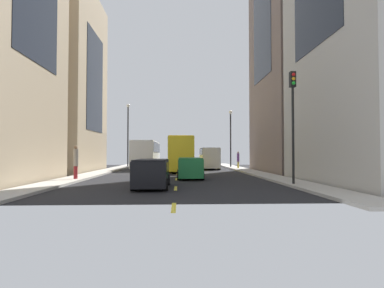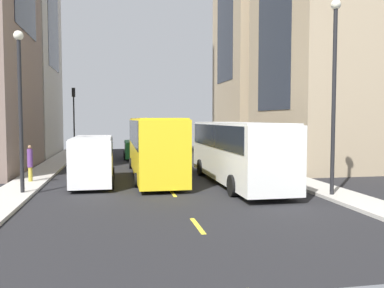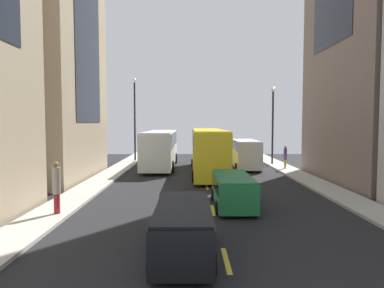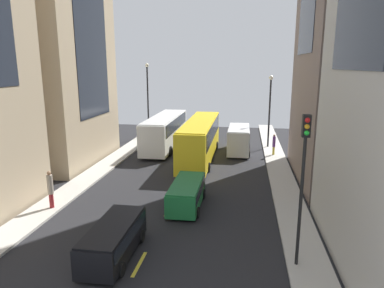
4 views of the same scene
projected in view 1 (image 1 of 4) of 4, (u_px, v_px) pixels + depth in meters
ground_plane at (177, 172)px, 31.86m from camera, size 40.64×40.64×0.00m
sidewalk_west at (105, 171)px, 31.56m from camera, size 1.91×44.00×0.15m
sidewalk_east at (248, 171)px, 32.17m from camera, size 1.91×44.00×0.15m
lane_stripe_0 at (174, 208)px, 10.89m from camera, size 0.16×2.00×0.01m
lane_stripe_1 at (176, 188)px, 16.88m from camera, size 0.16×2.00×0.01m
lane_stripe_2 at (177, 179)px, 22.87m from camera, size 0.16×2.00×0.01m
lane_stripe_3 at (177, 174)px, 28.87m from camera, size 0.16×2.00×0.01m
lane_stripe_4 at (177, 170)px, 34.86m from camera, size 0.16×2.00×0.01m
lane_stripe_5 at (178, 168)px, 40.85m from camera, size 0.16×2.00×0.01m
lane_stripe_6 at (178, 166)px, 46.84m from camera, size 0.16×2.00×0.01m
lane_stripe_7 at (178, 165)px, 52.83m from camera, size 0.16×2.00×0.01m
building_west_1 at (51, 82)px, 32.03m from camera, size 9.00×10.80×18.57m
city_bus_white at (147, 153)px, 38.59m from camera, size 2.80×11.39×3.35m
streetcar_yellow at (181, 151)px, 34.99m from camera, size 2.70×12.91×3.59m
delivery_van_white at (209, 157)px, 37.84m from camera, size 2.25×5.60×2.58m
car_green_0 at (190, 166)px, 23.61m from camera, size 1.92×4.73×1.57m
car_black_1 at (152, 171)px, 17.32m from camera, size 1.90×4.65×1.57m
pedestrian_crossing_near at (238, 159)px, 37.11m from camera, size 0.29×0.29×1.98m
pedestrian_waiting_curb at (76, 161)px, 21.54m from camera, size 0.35×0.35×2.30m
traffic_light_near_corner at (293, 106)px, 18.11m from camera, size 0.32×0.44×6.53m
streetlamp_near at (128, 129)px, 43.14m from camera, size 0.44×0.44×8.62m
streetlamp_far at (231, 132)px, 40.59m from camera, size 0.44×0.44×7.38m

